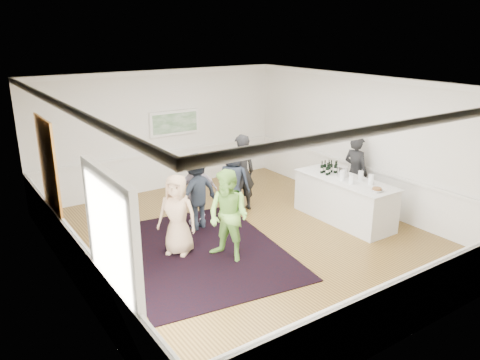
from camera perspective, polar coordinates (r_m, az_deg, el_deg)
floor at (r=9.90m, az=0.72°, el=-7.14°), size 8.00×8.00×0.00m
ceiling at (r=9.01m, az=0.80°, el=11.59°), size 7.00×8.00×0.02m
wall_left at (r=7.96m, az=-20.39°, el=-2.29°), size 0.02×8.00×3.20m
wall_right at (r=11.63m, az=15.10°, el=4.43°), size 0.02×8.00×3.20m
wall_back at (r=12.72m, az=-9.66°, el=5.94°), size 7.00×0.02×3.20m
wall_front at (r=6.66m, az=20.99°, el=-6.34°), size 7.00×0.02×3.20m
wainscoting at (r=9.70m, az=0.73°, el=-4.47°), size 7.00×8.00×1.00m
mirror at (r=9.13m, az=-22.30°, el=1.34°), size 0.05×1.25×1.85m
doorway at (r=6.35m, az=-15.34°, el=-8.79°), size 0.10×1.78×2.56m
landscape_painting at (r=12.80m, az=-7.96°, el=6.92°), size 1.44×0.06×0.66m
area_rug at (r=9.37m, az=-4.93°, el=-8.68°), size 3.58×4.40×0.02m
serving_table at (r=10.88m, az=12.56°, el=-2.35°), size 0.93×2.45×0.99m
bartender at (r=11.58m, az=13.89°, el=0.91°), size 0.47×0.69×1.81m
guest_tan at (r=9.06m, az=-7.66°, el=-4.23°), size 0.90×0.93×1.60m
guest_green at (r=8.73m, az=-1.42°, el=-4.39°), size 0.93×1.04×1.76m
guest_lilac at (r=10.29m, az=-5.25°, el=-1.51°), size 0.99×0.64×1.57m
guest_dark_a at (r=10.12m, az=-5.37°, el=-1.45°), size 1.19×0.82×1.70m
guest_dark_b at (r=11.12m, az=0.14°, el=0.90°), size 0.77×0.59×1.87m
guest_navy at (r=11.01m, az=-0.82°, el=-0.09°), size 0.88×0.91×1.57m
wine_bottles at (r=11.04m, az=10.85°, el=1.60°), size 0.40×0.27×0.31m
juice_pitchers at (r=10.51m, az=14.00°, el=0.35°), size 0.44×0.67×0.24m
ice_bucket at (r=10.85m, az=12.38°, el=0.99°), size 0.26×0.26×0.25m
nut_bowl at (r=10.06m, az=16.35°, el=-1.14°), size 0.25×0.25×0.08m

